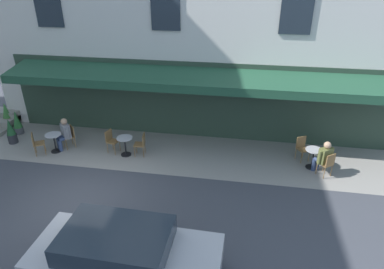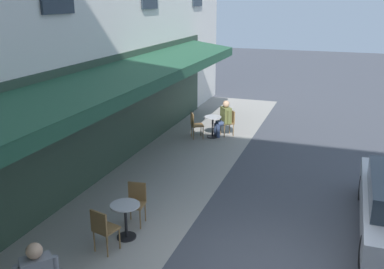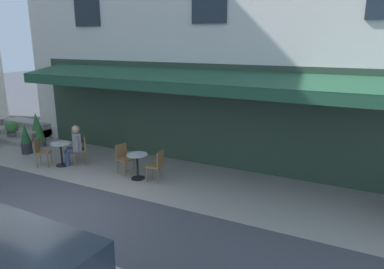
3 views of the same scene
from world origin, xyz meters
TOP-DOWN VIEW (x-y plane):
  - ground_plane at (0.00, 0.00)m, footprint 70.00×70.00m
  - sidewalk_cafe_terrace at (-3.25, -3.40)m, footprint 20.50×3.20m
  - back_alley_steps at (6.60, -4.59)m, footprint 2.40×1.75m
  - cafe_table_near_entrance at (2.39, -2.70)m, footprint 0.60×0.60m
  - cafe_chair_wicker_kerbside at (2.92, -2.37)m, footprint 0.55×0.55m
  - cafe_chair_wicker_corner_right at (1.95, -3.16)m, footprint 0.57×0.57m
  - cafe_table_mid_terrace at (-0.42, -2.90)m, footprint 0.60×0.60m
  - cafe_chair_wicker_back_row at (-1.04, -2.98)m, footprint 0.45×0.45m
  - cafe_chair_wicker_facing_street at (0.20, -3.05)m, footprint 0.48×0.48m
  - seated_patron_in_grey at (2.10, -3.01)m, footprint 0.62×0.62m
  - potted_plant_entrance_left at (4.80, -3.92)m, footprint 0.38×0.38m
  - potted_plant_mid_terrace at (4.50, -3.08)m, footprint 0.36×0.36m
  - potted_plant_by_steps at (6.51, -4.02)m, footprint 0.49×0.49m
  - potted_plant_under_sign at (5.77, -4.59)m, footprint 0.38×0.38m

SIDE VIEW (x-z plane):
  - ground_plane at x=0.00m, z-range 0.00..0.00m
  - sidewalk_cafe_terrace at x=-3.25m, z-range 0.00..0.01m
  - back_alley_steps at x=6.60m, z-range -0.06..0.54m
  - potted_plant_by_steps at x=6.51m, z-range 0.02..0.81m
  - cafe_table_near_entrance at x=2.39m, z-range 0.12..0.87m
  - cafe_table_mid_terrace at x=-0.42m, z-range 0.12..0.87m
  - potted_plant_entrance_left at x=4.80m, z-range -0.01..1.04m
  - potted_plant_mid_terrace at x=4.50m, z-range -0.01..1.05m
  - potted_plant_under_sign at x=5.77m, z-range -0.01..1.08m
  - cafe_chair_wicker_kerbside at x=2.92m, z-range 0.09..1.00m
  - cafe_chair_wicker_corner_right at x=1.95m, z-range 0.09..1.00m
  - cafe_chair_wicker_back_row at x=-1.04m, z-range 0.09..1.00m
  - cafe_chair_wicker_facing_street at x=0.20m, z-range 0.09..1.00m
  - seated_patron_in_grey at x=2.10m, z-range 0.05..1.33m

